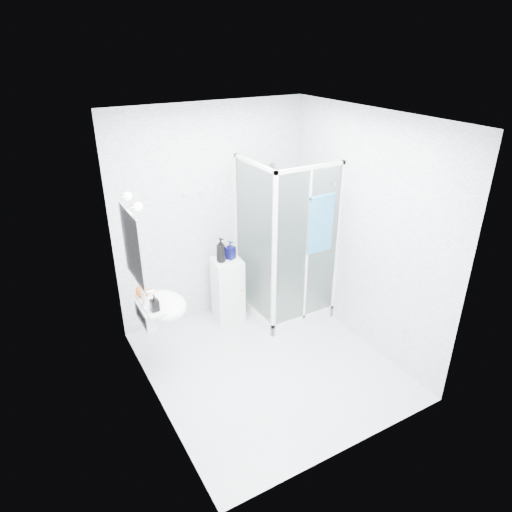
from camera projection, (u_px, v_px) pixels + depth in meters
room at (269, 257)px, 4.39m from camera, size 2.40×2.60×2.60m
shower_enclosure at (283, 283)px, 5.65m from camera, size 0.90×0.95×2.00m
wall_basin at (160, 307)px, 4.52m from camera, size 0.46×0.56×0.35m
mirror at (132, 246)px, 4.12m from camera, size 0.02×0.60×0.70m
vanity_lights at (132, 201)px, 3.96m from camera, size 0.10×0.40×0.08m
wall_hooks at (193, 194)px, 5.12m from camera, size 0.23×0.06×0.03m
storage_cabinet at (228, 289)px, 5.61m from camera, size 0.36×0.37×0.81m
hand_towel at (321, 222)px, 5.04m from camera, size 0.32×0.05×0.67m
shampoo_bottle_a at (221, 250)px, 5.33m from camera, size 0.15×0.15×0.30m
shampoo_bottle_b at (230, 250)px, 5.42m from camera, size 0.13×0.13×0.22m
soap_dispenser_orange at (142, 288)px, 4.54m from camera, size 0.17×0.17×0.18m
soap_dispenser_black at (154, 303)px, 4.30m from camera, size 0.08×0.08×0.17m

